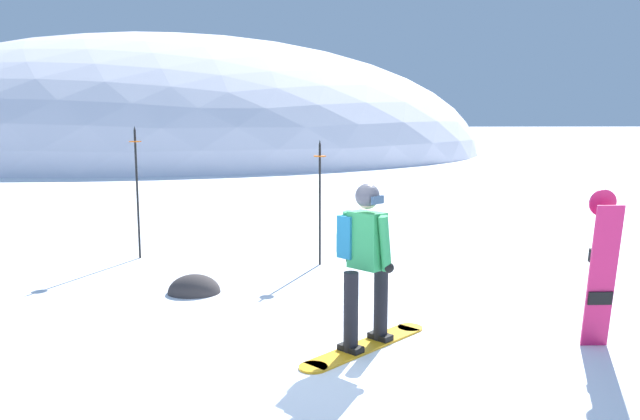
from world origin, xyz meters
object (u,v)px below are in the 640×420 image
spare_snowboard (602,269)px  piste_marker_far (320,194)px  rock_dark (194,293)px  piste_marker_near (137,184)px  snowboarder_main (364,261)px

spare_snowboard → piste_marker_far: piste_marker_far is taller
piste_marker_far → rock_dark: size_ratio=2.82×
spare_snowboard → rock_dark: spare_snowboard is taller
spare_snowboard → rock_dark: (-4.50, 2.25, -0.84)m
piste_marker_near → piste_marker_far: bearing=-11.5°
spare_snowboard → piste_marker_far: bearing=125.5°
piste_marker_near → rock_dark: size_ratio=3.11×
spare_snowboard → piste_marker_far: 4.68m
piste_marker_near → piste_marker_far: size_ratio=1.10×
piste_marker_far → rock_dark: 2.64m
spare_snowboard → piste_marker_far: size_ratio=0.82×
piste_marker_far → spare_snowboard: bearing=-54.5°
rock_dark → snowboarder_main: bearing=-45.3°
snowboarder_main → piste_marker_near: 5.44m
snowboarder_main → piste_marker_near: bearing=127.9°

